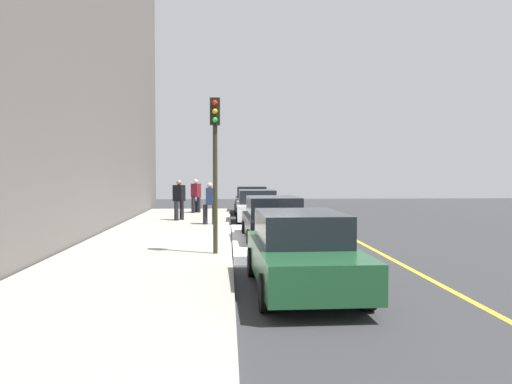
{
  "coord_description": "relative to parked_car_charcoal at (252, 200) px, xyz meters",
  "views": [
    {
      "loc": [
        16.68,
        -1.11,
        2.28
      ],
      "look_at": [
        -2.33,
        -0.07,
        1.57
      ],
      "focal_mm": 36.1,
      "sensor_mm": 36.0,
      "label": 1
    }
  ],
  "objects": [
    {
      "name": "rolling_suitcase",
      "position": [
        0.9,
        -3.12,
        -0.29
      ],
      "size": [
        0.34,
        0.22,
        0.98
      ],
      "color": "#191E38",
      "rests_on": "sidewalk"
    },
    {
      "name": "parked_car_green",
      "position": [
        19.06,
        0.09,
        0.0
      ],
      "size": [
        4.74,
        1.99,
        1.51
      ],
      "color": "black",
      "rests_on": "ground"
    },
    {
      "name": "pedestrian_black_coat",
      "position": [
        5.65,
        -3.53,
        0.36
      ],
      "size": [
        0.54,
        0.58,
        1.82
      ],
      "color": "black",
      "rests_on": "sidewalk"
    },
    {
      "name": "traffic_light_pole",
      "position": [
        15.36,
        -1.66,
        2.17
      ],
      "size": [
        0.35,
        0.26,
        4.09
      ],
      "color": "#2D2D19",
      "rests_on": "sidewalk"
    },
    {
      "name": "parked_car_white",
      "position": [
        5.91,
        -0.02,
        -0.0
      ],
      "size": [
        4.43,
        1.94,
        1.51
      ],
      "color": "black",
      "rests_on": "ground"
    },
    {
      "name": "lane_stripe_centre",
      "position": [
        12.23,
        2.98,
        -0.75
      ],
      "size": [
        28.0,
        0.14,
        0.01
      ],
      "primitive_type": "cube",
      "color": "gold",
      "rests_on": "ground"
    },
    {
      "name": "ground_plane",
      "position": [
        12.23,
        -0.22,
        -0.76
      ],
      "size": [
        56.0,
        56.0,
        0.0
      ],
      "primitive_type": "plane",
      "color": "#333335"
    },
    {
      "name": "parked_car_black",
      "position": [
        12.6,
        0.13,
        -0.0
      ],
      "size": [
        4.38,
        1.98,
        1.51
      ],
      "color": "black",
      "rests_on": "ground"
    },
    {
      "name": "pedestrian_navy_coat",
      "position": [
        7.59,
        -2.08,
        0.31
      ],
      "size": [
        0.5,
        0.57,
        1.73
      ],
      "color": "black",
      "rests_on": "sidewalk"
    },
    {
      "name": "sidewalk",
      "position": [
        12.23,
        -3.52,
        -0.68
      ],
      "size": [
        28.0,
        4.6,
        0.15
      ],
      "primitive_type": "cube",
      "color": "#A39E93",
      "rests_on": "ground"
    },
    {
      "name": "building_facade",
      "position": [
        12.23,
        -6.27,
        6.74
      ],
      "size": [
        32.0,
        0.8,
        15.0
      ],
      "primitive_type": "cube",
      "color": "#66605B",
      "rests_on": "ground"
    },
    {
      "name": "snow_bank_curb",
      "position": [
        12.43,
        -0.92,
        -0.65
      ],
      "size": [
        7.74,
        0.56,
        0.22
      ],
      "primitive_type": "cube",
      "color": "white",
      "rests_on": "ground"
    },
    {
      "name": "pedestrian_burgundy_coat",
      "position": [
        1.37,
        -3.04,
        0.34
      ],
      "size": [
        0.55,
        0.56,
        1.79
      ],
      "color": "black",
      "rests_on": "sidewalk"
    },
    {
      "name": "parked_car_charcoal",
      "position": [
        0.0,
        0.0,
        0.0
      ],
      "size": [
        4.69,
        1.98,
        1.51
      ],
      "color": "black",
      "rests_on": "ground"
    }
  ]
}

